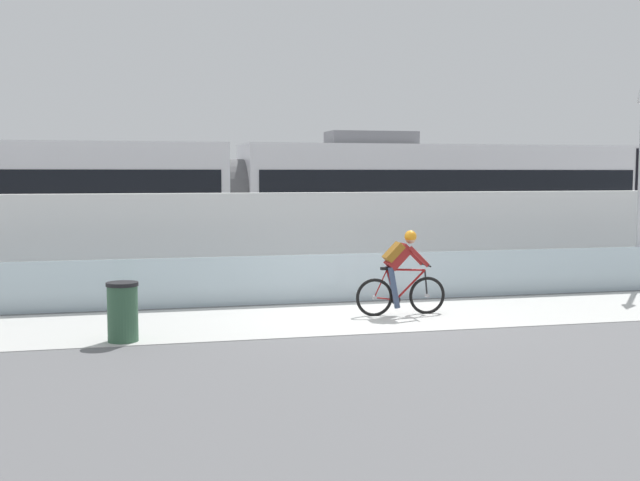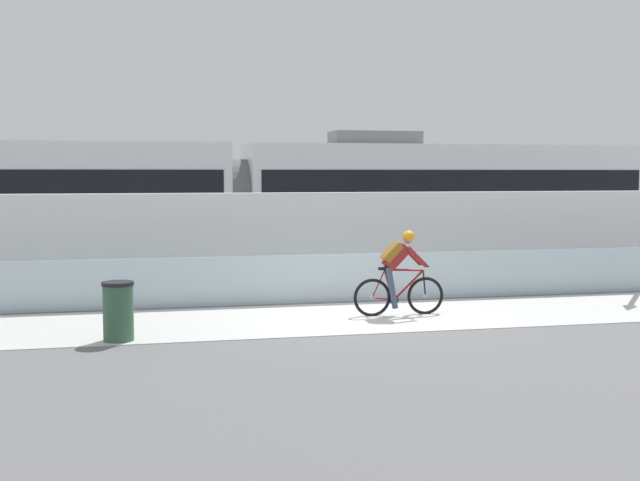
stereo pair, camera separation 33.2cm
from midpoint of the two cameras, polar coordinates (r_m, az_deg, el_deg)
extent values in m
plane|color=slate|center=(15.12, 3.61, -5.43)|extent=(200.00, 200.00, 0.00)
cube|color=silver|center=(15.12, 3.61, -5.41)|extent=(32.00, 3.20, 0.01)
cube|color=silver|center=(16.81, 1.87, -2.67)|extent=(32.00, 0.05, 1.00)
cube|color=white|center=(18.48, 0.50, -0.05)|extent=(32.00, 0.36, 2.24)
cube|color=#595654|center=(21.01, -1.03, -2.53)|extent=(32.00, 0.08, 0.01)
cube|color=#595654|center=(22.41, -1.75, -2.08)|extent=(32.00, 0.08, 0.01)
cube|color=silver|center=(21.39, -20.94, 2.38)|extent=(11.00, 2.50, 3.10)
cube|color=black|center=(21.38, -20.97, 3.32)|extent=(10.56, 2.54, 1.04)
cube|color=#4C4C51|center=(21.49, -20.83, -1.27)|extent=(10.78, 2.53, 0.28)
cube|color=#232326|center=(21.28, -11.39, -1.57)|extent=(1.40, 1.88, 0.20)
cylinder|color=black|center=(20.57, -11.35, -1.95)|extent=(0.60, 0.10, 0.60)
cylinder|color=black|center=(21.99, -11.43, -1.52)|extent=(0.60, 0.10, 0.60)
cube|color=silver|center=(22.75, 9.09, 2.76)|extent=(11.00, 2.50, 3.10)
cube|color=black|center=(22.74, 9.10, 3.64)|extent=(10.56, 2.54, 1.04)
cube|color=#4C4C51|center=(22.84, 9.05, -0.68)|extent=(10.78, 2.53, 0.28)
cube|color=slate|center=(22.10, 4.33, 7.23)|extent=(2.40, 1.10, 0.36)
cube|color=#232326|center=(21.81, 0.40, -1.32)|extent=(1.40, 1.88, 0.20)
cylinder|color=black|center=(21.13, 0.84, -1.68)|extent=(0.60, 0.10, 0.60)
cylinder|color=black|center=(22.52, 0.00, -1.28)|extent=(0.60, 0.10, 0.60)
cube|color=#232326|center=(24.36, 16.77, -0.88)|extent=(1.40, 1.88, 0.20)
cylinder|color=black|center=(23.75, 17.61, -1.19)|extent=(0.60, 0.10, 0.60)
cylinder|color=black|center=(24.99, 15.96, -0.87)|extent=(0.60, 0.10, 0.60)
cube|color=black|center=(25.26, 20.68, 2.71)|extent=(0.16, 2.54, 2.94)
cylinder|color=#59595B|center=(21.32, -5.45, 2.67)|extent=(0.60, 2.30, 2.30)
torus|color=black|center=(15.45, 8.09, -3.90)|extent=(0.72, 0.06, 0.72)
cylinder|color=#99999E|center=(15.45, 8.09, -3.90)|extent=(0.07, 0.10, 0.07)
torus|color=black|center=(15.12, 4.35, -4.06)|extent=(0.72, 0.06, 0.72)
cylinder|color=#99999E|center=(15.12, 4.35, -4.06)|extent=(0.07, 0.10, 0.07)
cylinder|color=maroon|center=(15.30, 6.91, -3.16)|extent=(0.60, 0.04, 0.58)
cylinder|color=maroon|center=(15.18, 5.56, -3.15)|extent=(0.22, 0.04, 0.59)
cylinder|color=maroon|center=(15.24, 6.60, -2.09)|extent=(0.76, 0.04, 0.07)
cylinder|color=maroon|center=(15.18, 5.12, -4.14)|extent=(0.43, 0.03, 0.09)
cylinder|color=maroon|center=(15.11, 4.80, -3.07)|extent=(0.27, 0.02, 0.53)
cylinder|color=black|center=(15.41, 8.01, -3.00)|extent=(0.08, 0.03, 0.49)
cube|color=black|center=(15.11, 5.25, -2.00)|extent=(0.24, 0.10, 0.05)
cylinder|color=black|center=(15.35, 7.94, -1.73)|extent=(0.03, 0.58, 0.03)
cylinder|color=#262628|center=(15.25, 5.88, -4.22)|extent=(0.18, 0.02, 0.18)
cube|color=maroon|center=(15.16, 6.05, -1.17)|extent=(0.50, 0.28, 0.51)
cube|color=#8C5919|center=(15.12, 5.72, -0.83)|extent=(0.38, 0.30, 0.38)
sphere|color=tan|center=(15.21, 6.92, 0.15)|extent=(0.20, 0.20, 0.20)
sphere|color=orange|center=(15.20, 6.92, 0.28)|extent=(0.23, 0.23, 0.23)
cylinder|color=maroon|center=(15.13, 7.53, -1.16)|extent=(0.41, 0.08, 0.41)
cylinder|color=maroon|center=(15.42, 7.12, -1.04)|extent=(0.41, 0.08, 0.41)
cylinder|color=#384766|center=(15.11, 5.74, -3.36)|extent=(0.25, 0.11, 0.79)
cylinder|color=#384766|center=(15.26, 5.53, -2.75)|extent=(0.25, 0.11, 0.52)
cylinder|color=#33593F|center=(13.24, -13.40, -5.05)|extent=(0.48, 0.48, 0.90)
cylinder|color=black|center=(13.16, -13.44, -2.99)|extent=(0.51, 0.51, 0.06)
camera|label=1|loc=(0.17, -89.45, 0.05)|focal=45.17mm
camera|label=2|loc=(0.17, 90.55, -0.05)|focal=45.17mm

